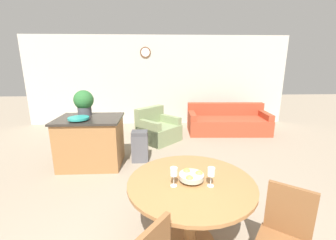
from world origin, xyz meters
TOP-DOWN VIEW (x-y plane):
  - wall_back at (-0.00, 5.86)m, footprint 8.00×0.09m
  - dining_table at (0.32, 0.84)m, footprint 1.29×1.29m
  - dining_chair_near_right at (1.06, 0.37)m, footprint 0.59×0.59m
  - fruit_bowl at (0.32, 0.85)m, footprint 0.25×0.25m
  - wine_glass_left at (0.14, 0.76)m, footprint 0.07×0.07m
  - wine_glass_right at (0.49, 0.74)m, footprint 0.07×0.07m
  - kitchen_island at (-1.28, 2.89)m, footprint 1.17×0.88m
  - teal_bowl at (-1.39, 2.69)m, footprint 0.36×0.36m
  - potted_plant at (-1.41, 3.11)m, footprint 0.37×0.37m
  - trash_bin at (-0.37, 3.01)m, footprint 0.32×0.27m
  - couch at (1.95, 4.82)m, footprint 2.22×1.06m
  - armchair at (-0.02, 4.19)m, footprint 1.19×1.19m

SIDE VIEW (x-z plane):
  - couch at x=1.95m, z-range -0.11..0.66m
  - armchair at x=-0.02m, z-range -0.13..0.69m
  - trash_bin at x=-0.37m, z-range 0.00..0.61m
  - kitchen_island at x=-1.28m, z-range 0.00..0.93m
  - dining_chair_near_right at x=1.06m, z-range 0.04..0.94m
  - dining_table at x=0.32m, z-range 0.21..0.97m
  - fruit_bowl at x=0.32m, z-range 0.76..0.87m
  - wine_glass_left at x=0.14m, z-range 0.81..1.00m
  - wine_glass_right at x=0.49m, z-range 0.81..1.00m
  - teal_bowl at x=-1.39m, z-range 0.94..1.00m
  - potted_plant at x=-1.41m, z-range 0.95..1.43m
  - wall_back at x=0.00m, z-range 0.00..2.70m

